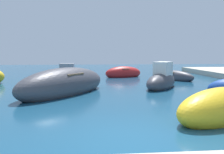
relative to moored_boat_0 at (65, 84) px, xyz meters
name	(u,v)px	position (x,y,z in m)	size (l,w,h in m)	color
ground	(135,138)	(2.59, -6.93, -0.51)	(80.00, 80.00, 0.00)	navy
moored_boat_0	(65,84)	(0.00, 0.00, 0.00)	(5.37, 6.47, 1.85)	#3F3F47
moored_boat_2	(222,108)	(5.79, -5.46, -0.12)	(4.30, 3.24, 1.40)	gold
moored_boat_3	(162,80)	(5.93, 1.70, -0.04)	(3.34, 3.96, 1.94)	#3F3F47
moored_boat_5	(123,73)	(4.41, 8.65, -0.15)	(3.79, 2.40, 1.29)	#B21E1E
moored_boat_7	(70,76)	(-0.25, 5.67, -0.13)	(3.20, 1.31, 1.63)	#1E479E
moored_boat_10	(174,76)	(8.28, 5.96, -0.22)	(3.04, 3.80, 1.03)	#3F3F47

